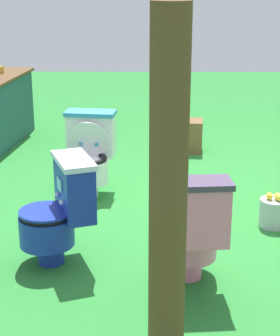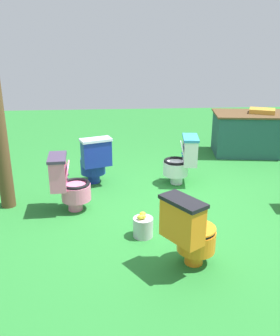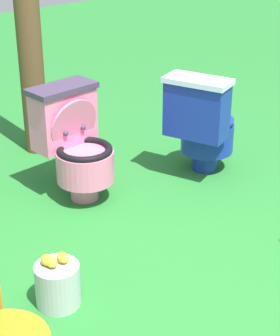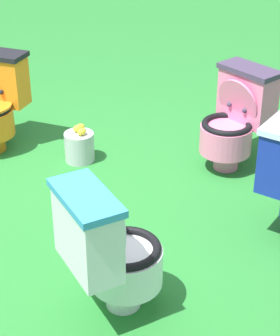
{
  "view_description": "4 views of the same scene",
  "coord_description": "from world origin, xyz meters",
  "px_view_note": "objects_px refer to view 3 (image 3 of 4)",
  "views": [
    {
      "loc": [
        -4.6,
        0.46,
        1.89
      ],
      "look_at": [
        -0.17,
        0.49,
        0.4
      ],
      "focal_mm": 63.05,
      "sensor_mm": 36.0,
      "label": 1
    },
    {
      "loc": [
        -0.68,
        -4.03,
        2.07
      ],
      "look_at": [
        -0.35,
        0.37,
        0.47
      ],
      "focal_mm": 38.65,
      "sensor_mm": 36.0,
      "label": 2
    },
    {
      "loc": [
        1.67,
        -1.74,
        1.87
      ],
      "look_at": [
        -0.6,
        0.15,
        0.44
      ],
      "focal_mm": 63.6,
      "sensor_mm": 36.0,
      "label": 3
    },
    {
      "loc": [
        1.59,
        2.97,
        2.17
      ],
      "look_at": [
        -0.13,
        0.57,
        0.52
      ],
      "focal_mm": 65.22,
      "sensor_mm": 36.0,
      "label": 4
    }
  ],
  "objects_px": {
    "lemon_bucket": "(58,284)",
    "wooden_post": "(29,35)",
    "toilet_pink": "(75,142)",
    "toilet_blue": "(203,124)"
  },
  "relations": [
    {
      "from": "lemon_bucket",
      "to": "toilet_blue",
      "type": "bearing_deg",
      "value": 110.46
    },
    {
      "from": "toilet_blue",
      "to": "lemon_bucket",
      "type": "distance_m",
      "value": 1.69
    },
    {
      "from": "lemon_bucket",
      "to": "toilet_pink",
      "type": "bearing_deg",
      "value": 140.85
    },
    {
      "from": "toilet_blue",
      "to": "lemon_bucket",
      "type": "bearing_deg",
      "value": -89.63
    },
    {
      "from": "lemon_bucket",
      "to": "wooden_post",
      "type": "bearing_deg",
      "value": 152.01
    },
    {
      "from": "toilet_blue",
      "to": "toilet_pink",
      "type": "xyz_separation_m",
      "value": [
        -0.29,
        -0.86,
        0.0
      ]
    },
    {
      "from": "wooden_post",
      "to": "lemon_bucket",
      "type": "height_order",
      "value": "wooden_post"
    },
    {
      "from": "toilet_pink",
      "to": "lemon_bucket",
      "type": "bearing_deg",
      "value": 46.31
    },
    {
      "from": "toilet_pink",
      "to": "wooden_post",
      "type": "xyz_separation_m",
      "value": [
        -0.8,
        0.18,
        0.51
      ]
    },
    {
      "from": "toilet_blue",
      "to": "wooden_post",
      "type": "relative_size",
      "value": 0.41
    }
  ]
}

